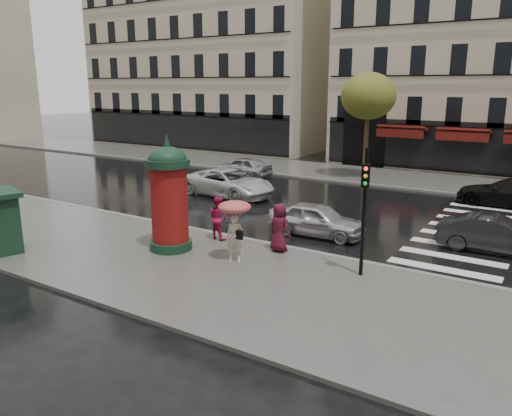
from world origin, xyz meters
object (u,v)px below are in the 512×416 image
Objects in this scene: morris_column at (169,195)px; car_far_silver at (243,167)px; traffic_light at (364,200)px; woman_umbrella at (235,220)px; car_silver at (317,220)px; car_white at (228,183)px; woman_red at (218,218)px; man_burgundy at (279,228)px; car_black at (510,193)px; car_darkgrey at (496,234)px.

morris_column is 1.07× the size of car_far_silver.
traffic_light is (6.73, 1.21, 0.41)m from morris_column.
car_silver is (0.88, 4.45, -0.86)m from woman_umbrella.
traffic_light is 0.75× the size of car_white.
morris_column reaches higher than car_far_silver.
man_burgundy is (2.70, 0.00, 0.04)m from woman_red.
woman_umbrella is at bearing -166.27° from traffic_light.
man_burgundy is 0.36× the size of car_black.
car_darkgrey is 7.89m from car_black.
traffic_light is 5.05m from car_silver.
woman_umbrella is 0.55× the size of car_silver.
car_far_silver is at bearing 123.11° from woman_umbrella.
car_far_silver is (-8.83, 13.54, -0.86)m from woman_umbrella.
woman_umbrella is 0.54× the size of traffic_light.
car_darkgrey is at bearing -134.40° from man_burgundy.
car_far_silver is at bearing 114.14° from morris_column.
car_black is at bearing 92.52° from car_far_silver.
traffic_light reaches higher than car_white.
car_white is 14.21m from car_black.
traffic_light reaches higher than car_darkgrey.
car_darkgrey is at bearing 32.72° from morris_column.
car_darkgrey is at bearing -146.12° from woman_red.
woman_umbrella is 10.55m from car_white.
car_silver is (-3.18, 3.45, -1.87)m from traffic_light.
woman_umbrella is 0.51× the size of morris_column.
woman_red reaches higher than car_silver.
traffic_light is 1.01× the size of car_far_silver.
car_far_silver is at bearing -51.95° from woman_red.
woman_umbrella is at bearing 34.01° from car_far_silver.
car_silver is 0.80× the size of car_black.
woman_umbrella is at bearing 76.65° from man_burgundy.
woman_umbrella is 2.62m from woman_red.
car_darkgrey is 0.81× the size of car_black.
car_darkgrey is 13.69m from car_white.
man_burgundy is at bearing 174.60° from car_silver.
car_silver is at bearing -81.68° from man_burgundy.
morris_column is at bearing -150.45° from car_white.
car_white is at bearing -65.17° from car_black.
woman_red is 8.05m from car_white.
man_burgundy is at bearing 39.80° from car_far_silver.
car_white is at bearing 126.83° from woman_umbrella.
woman_umbrella is at bearing 127.95° from car_darkgrey.
car_white is at bearing 144.39° from traffic_light.
car_far_silver reaches higher than car_silver.
car_black is 15.61m from car_far_silver.
car_darkgrey is (9.13, 4.44, -0.30)m from woman_red.
woman_red is at bearing -33.49° from car_black.
morris_column is (-3.42, -1.89, 1.13)m from man_burgundy.
car_black is at bearing -60.25° from car_white.
car_white is at bearing -32.76° from man_burgundy.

